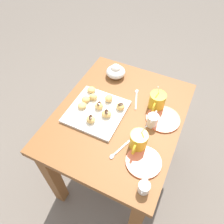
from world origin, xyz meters
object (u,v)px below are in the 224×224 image
dining_table (118,130)px  pastry_plate_square (97,111)px  cream_pitcher_white (153,120)px  beignet_2 (109,98)px  saucer_coral_right (143,162)px  ice_cream_bowl (116,71)px  saucer_coral_left (163,119)px  beignet_4 (99,106)px  coffee_mug_mustard_right (138,140)px  beignet_3 (91,119)px  beignet_0 (120,107)px  beignet_5 (82,106)px  beignet_6 (91,90)px  coffee_mug_mustard_left (157,101)px  beignet_7 (86,99)px  beignet_1 (106,114)px  chocolate_sauce_pitcher (144,187)px  beignet_8 (93,97)px

dining_table → pastry_plate_square: bearing=-71.0°
cream_pitcher_white → beignet_2: (-0.04, -0.28, -0.00)m
saucer_coral_right → ice_cream_bowl: bearing=-142.9°
ice_cream_bowl → saucer_coral_left: size_ratio=0.66×
cream_pitcher_white → beignet_4: 0.31m
dining_table → pastry_plate_square: (0.04, -0.12, 0.17)m
coffee_mug_mustard_right → beignet_3: size_ratio=2.95×
beignet_0 → beignet_5: size_ratio=1.00×
pastry_plate_square → ice_cream_bowl: ice_cream_bowl is taller
beignet_6 → beignet_5: bearing=6.4°
coffee_mug_mustard_left → saucer_coral_left: (0.07, 0.07, -0.05)m
saucer_coral_left → beignet_5: size_ratio=3.71×
beignet_5 → saucer_coral_left: bearing=106.2°
ice_cream_bowl → beignet_7: (0.29, -0.06, -0.01)m
cream_pitcher_white → beignet_1: (0.07, -0.24, -0.01)m
beignet_1 → beignet_6: (-0.13, -0.17, -0.00)m
dining_table → beignet_2: bearing=-121.9°
beignet_6 → beignet_4: bearing=47.1°
dining_table → beignet_5: size_ratio=16.99×
beignet_6 → coffee_mug_mustard_left: bearing=99.4°
coffee_mug_mustard_left → beignet_5: coffee_mug_mustard_left is taller
coffee_mug_mustard_right → beignet_3: bearing=-95.0°
pastry_plate_square → cream_pitcher_white: bearing=100.3°
pastry_plate_square → saucer_coral_left: size_ratio=1.61×
beignet_4 → saucer_coral_right: bearing=59.8°
ice_cream_bowl → beignet_4: 0.31m
pastry_plate_square → chocolate_sauce_pitcher: (0.30, 0.40, 0.02)m
chocolate_sauce_pitcher → saucer_coral_right: 0.13m
coffee_mug_mustard_left → beignet_3: (0.26, -0.28, -0.02)m
dining_table → beignet_5: beignet_5 is taller
ice_cream_bowl → beignet_5: 0.35m
coffee_mug_mustard_right → beignet_6: bearing=-120.0°
saucer_coral_left → beignet_1: (0.12, -0.29, 0.03)m
dining_table → cream_pitcher_white: 0.28m
cream_pitcher_white → beignet_6: (-0.06, -0.41, -0.01)m
saucer_coral_left → beignet_0: bearing=-79.9°
coffee_mug_mustard_right → saucer_coral_right: 0.10m
dining_table → cream_pitcher_white: size_ratio=8.23×
cream_pitcher_white → beignet_5: size_ratio=2.07×
ice_cream_bowl → saucer_coral_left: 0.45m
coffee_mug_mustard_left → beignet_0: (0.11, -0.17, -0.02)m
coffee_mug_mustard_right → coffee_mug_mustard_left: bearing=180.0°
beignet_2 → beignet_7: 0.13m
coffee_mug_mustard_left → beignet_5: bearing=-62.2°
coffee_mug_mustard_right → beignet_8: size_ratio=3.00×
coffee_mug_mustard_right → beignet_5: (-0.09, -0.37, -0.02)m
pastry_plate_square → ice_cream_bowl: size_ratio=2.45×
dining_table → coffee_mug_mustard_left: (-0.14, 0.17, 0.21)m
beignet_5 → beignet_6: same height
beignet_6 → beignet_0: bearing=77.2°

